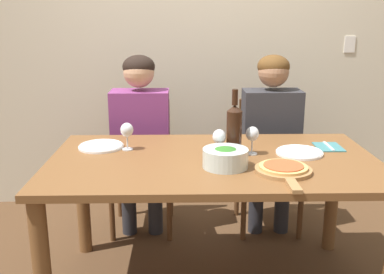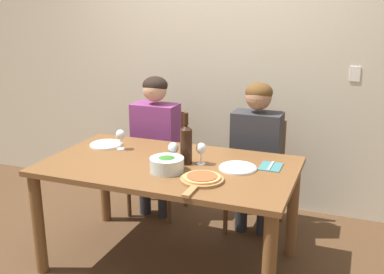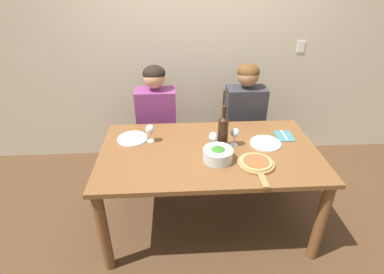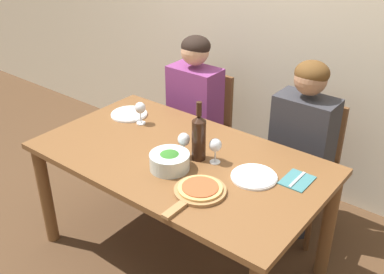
{
  "view_description": "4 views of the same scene",
  "coord_description": "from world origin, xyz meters",
  "views": [
    {
      "loc": [
        -0.16,
        -2.19,
        1.46
      ],
      "look_at": [
        -0.11,
        0.06,
        0.85
      ],
      "focal_mm": 42.0,
      "sensor_mm": 36.0,
      "label": 1
    },
    {
      "loc": [
        1.17,
        -2.6,
        1.77
      ],
      "look_at": [
        0.15,
        0.05,
        0.94
      ],
      "focal_mm": 42.0,
      "sensor_mm": 36.0,
      "label": 2
    },
    {
      "loc": [
        -0.25,
        -1.95,
        1.98
      ],
      "look_at": [
        -0.13,
        0.05,
        0.84
      ],
      "focal_mm": 28.0,
      "sensor_mm": 36.0,
      "label": 3
    },
    {
      "loc": [
        1.43,
        -1.71,
        2.08
      ],
      "look_at": [
        0.11,
        -0.03,
        0.92
      ],
      "focal_mm": 42.0,
      "sensor_mm": 36.0,
      "label": 4
    }
  ],
  "objects": [
    {
      "name": "wine_glass_left",
      "position": [
        -0.46,
        0.16,
        0.86
      ],
      "size": [
        0.07,
        0.07,
        0.15
      ],
      "color": "silver",
      "rests_on": "dining_table"
    },
    {
      "name": "wine_glass_centre",
      "position": [
        0.03,
        0.01,
        0.86
      ],
      "size": [
        0.07,
        0.07,
        0.15
      ],
      "color": "silver",
      "rests_on": "dining_table"
    },
    {
      "name": "dinner_plate_left",
      "position": [
        -0.61,
        0.21,
        0.76
      ],
      "size": [
        0.25,
        0.25,
        0.02
      ],
      "color": "white",
      "rests_on": "dining_table"
    },
    {
      "name": "wine_bottle",
      "position": [
        0.11,
        0.04,
        0.89
      ],
      "size": [
        0.08,
        0.08,
        0.35
      ],
      "color": "black",
      "rests_on": "dining_table"
    },
    {
      "name": "broccoli_bowl",
      "position": [
        0.05,
        -0.14,
        0.8
      ],
      "size": [
        0.22,
        0.22,
        0.1
      ],
      "color": "silver",
      "rests_on": "dining_table"
    },
    {
      "name": "wine_glass_right",
      "position": [
        0.21,
        0.07,
        0.86
      ],
      "size": [
        0.07,
        0.07,
        0.15
      ],
      "color": "silver",
      "rests_on": "dining_table"
    },
    {
      "name": "chair_right",
      "position": [
        0.43,
        0.81,
        0.48
      ],
      "size": [
        0.42,
        0.42,
        0.89
      ],
      "color": "brown",
      "rests_on": "ground"
    },
    {
      "name": "chair_left",
      "position": [
        -0.44,
        0.81,
        0.48
      ],
      "size": [
        0.42,
        0.42,
        0.89
      ],
      "color": "brown",
      "rests_on": "ground"
    },
    {
      "name": "person_man",
      "position": [
        0.43,
        0.7,
        0.73
      ],
      "size": [
        0.47,
        0.51,
        1.22
      ],
      "color": "#28282D",
      "rests_on": "ground"
    },
    {
      "name": "person_woman",
      "position": [
        -0.44,
        0.7,
        0.73
      ],
      "size": [
        0.47,
        0.51,
        1.22
      ],
      "color": "#28282D",
      "rests_on": "ground"
    },
    {
      "name": "back_wall",
      "position": [
        0.0,
        1.24,
        1.35
      ],
      "size": [
        10.0,
        0.06,
        2.7
      ],
      "color": "beige",
      "rests_on": "ground"
    },
    {
      "name": "pizza_on_board",
      "position": [
        0.31,
        -0.22,
        0.77
      ],
      "size": [
        0.27,
        0.41,
        0.04
      ],
      "color": "#9E7042",
      "rests_on": "dining_table"
    },
    {
      "name": "fork_on_napkin",
      "position": [
        0.65,
        0.18,
        0.75
      ],
      "size": [
        0.14,
        0.18,
        0.01
      ],
      "color": "#387075",
      "rests_on": "dining_table"
    },
    {
      "name": "dining_table",
      "position": [
        0.0,
        0.0,
        0.64
      ],
      "size": [
        1.69,
        0.96,
        0.75
      ],
      "color": "brown",
      "rests_on": "ground"
    },
    {
      "name": "dinner_plate_right",
      "position": [
        0.46,
        0.07,
        0.76
      ],
      "size": [
        0.25,
        0.25,
        0.02
      ],
      "color": "white",
      "rests_on": "dining_table"
    },
    {
      "name": "ground_plane",
      "position": [
        0.0,
        0.0,
        0.0
      ],
      "size": [
        40.0,
        40.0,
        0.0
      ],
      "primitive_type": "plane",
      "color": "#4C331E"
    }
  ]
}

